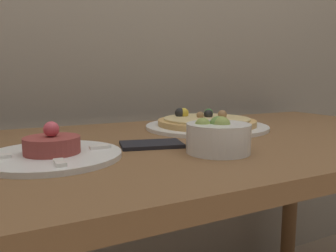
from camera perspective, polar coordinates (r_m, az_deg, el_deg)
name	(u,v)px	position (r m, az deg, el deg)	size (l,w,h in m)	color
dining_table	(185,177)	(0.81, 2.95, -8.82)	(1.49, 0.70, 0.73)	brown
pizza_plate	(206,123)	(0.96, 6.66, 0.46)	(0.35, 0.35, 0.06)	white
tartare_plate	(52,152)	(0.64, -19.48, -4.24)	(0.25, 0.25, 0.07)	white
small_bowl	(218,137)	(0.65, 8.69, -1.83)	(0.13, 0.13, 0.07)	white
napkin	(151,144)	(0.71, -2.91, -3.21)	(0.15, 0.11, 0.01)	black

